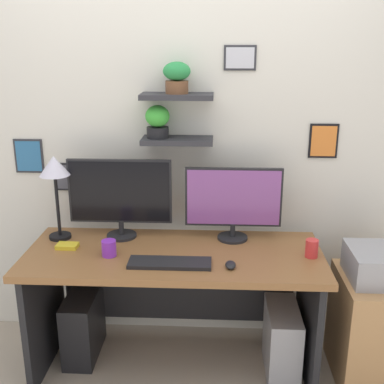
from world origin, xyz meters
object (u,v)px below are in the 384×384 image
at_px(pen_cup, 312,248).
at_px(drawer_cabinet, 376,328).
at_px(coffee_mug, 109,248).
at_px(scissors_tray, 67,246).
at_px(computer_tower_right, 282,341).
at_px(keyboard, 170,263).
at_px(monitor_left, 120,195).
at_px(computer_mouse, 230,265).
at_px(printer, 384,265).
at_px(desk, 175,281).
at_px(computer_tower_left, 83,325).
at_px(desk_lamp, 55,173).
at_px(monitor_right, 233,201).

bearing_deg(pen_cup, drawer_cabinet, -1.06).
xyz_separation_m(coffee_mug, scissors_tray, (-0.26, 0.09, -0.03)).
xyz_separation_m(pen_cup, computer_tower_right, (-0.13, 0.00, -0.59)).
distance_m(keyboard, pen_cup, 0.78).
bearing_deg(monitor_left, computer_mouse, -31.32).
distance_m(computer_mouse, printer, 0.86).
bearing_deg(printer, desk, 175.79).
height_order(keyboard, computer_tower_left, keyboard).
xyz_separation_m(desk_lamp, computer_tower_left, (0.13, -0.08, -0.95)).
height_order(monitor_left, coffee_mug, monitor_left).
distance_m(monitor_right, keyboard, 0.56).
relative_size(keyboard, scissors_tray, 3.67).
distance_m(desk, coffee_mug, 0.45).
height_order(keyboard, drawer_cabinet, keyboard).
distance_m(desk_lamp, pen_cup, 1.52).
bearing_deg(desk, monitor_right, 25.78).
xyz_separation_m(desk, scissors_tray, (-0.62, -0.03, 0.22)).
bearing_deg(computer_tower_left, computer_mouse, -16.73).
distance_m(monitor_right, computer_tower_right, 0.87).
distance_m(desk, monitor_right, 0.58).
height_order(desk_lamp, coffee_mug, desk_lamp).
relative_size(scissors_tray, computer_tower_right, 0.29).
height_order(desk_lamp, drawer_cabinet, desk_lamp).
xyz_separation_m(keyboard, drawer_cabinet, (1.16, 0.13, -0.45)).
distance_m(desk_lamp, drawer_cabinet, 2.05).
relative_size(monitor_left, drawer_cabinet, 0.97).
distance_m(desk_lamp, printer, 1.92).
distance_m(keyboard, desk_lamp, 0.86).
xyz_separation_m(monitor_right, computer_tower_left, (-0.91, -0.13, -0.78)).
xyz_separation_m(computer_mouse, desk_lamp, (-1.01, 0.35, 0.39)).
bearing_deg(coffee_mug, computer_tower_left, 145.43).
xyz_separation_m(computer_mouse, pen_cup, (0.45, 0.15, 0.04)).
relative_size(coffee_mug, computer_tower_right, 0.22).
distance_m(desk, computer_mouse, 0.45).
bearing_deg(pen_cup, computer_tower_right, 179.85).
distance_m(computer_mouse, computer_tower_left, 1.09).
height_order(coffee_mug, pen_cup, pen_cup).
height_order(computer_mouse, drawer_cabinet, computer_mouse).
height_order(pen_cup, scissors_tray, pen_cup).
bearing_deg(computer_tower_right, desk, 173.00).
bearing_deg(desk, drawer_cabinet, -4.21).
height_order(keyboard, desk_lamp, desk_lamp).
bearing_deg(monitor_left, computer_tower_left, -152.24).
relative_size(monitor_right, computer_tower_left, 1.39).
bearing_deg(scissors_tray, computer_mouse, -12.51).
xyz_separation_m(keyboard, scissors_tray, (-0.61, 0.19, 0.00)).
xyz_separation_m(monitor_right, printer, (0.82, -0.25, -0.27)).
height_order(computer_mouse, computer_tower_right, computer_mouse).
relative_size(pen_cup, computer_tower_right, 0.24).
height_order(scissors_tray, printer, printer).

